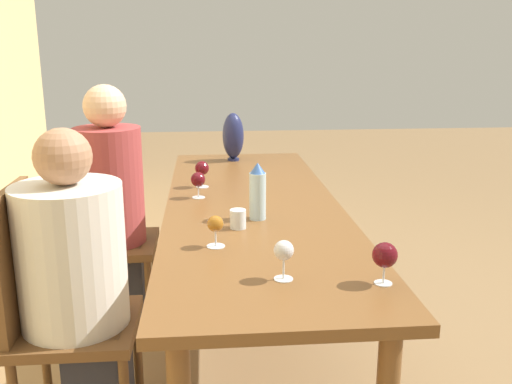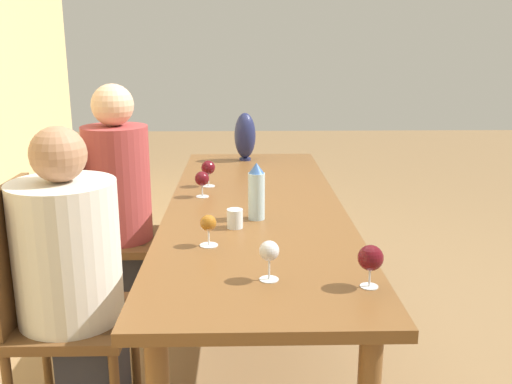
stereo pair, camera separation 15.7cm
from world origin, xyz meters
name	(u,v)px [view 1 (the left image)]	position (x,y,z in m)	size (l,w,h in m)	color
ground_plane	(253,341)	(0.00, 0.00, 0.00)	(14.00, 14.00, 0.00)	olive
dining_table	(253,218)	(0.00, 0.00, 0.65)	(2.47, 0.82, 0.73)	brown
water_bottle	(257,192)	(-0.24, 0.00, 0.85)	(0.07, 0.07, 0.25)	#ADCCD6
water_tumbler	(238,219)	(-0.35, 0.09, 0.77)	(0.07, 0.07, 0.08)	silver
vase	(233,136)	(1.03, 0.04, 0.88)	(0.14, 0.14, 0.31)	#1E234C
wine_glass_0	(198,180)	(0.13, 0.26, 0.82)	(0.07, 0.07, 0.13)	silver
wine_glass_1	(284,252)	(-0.89, -0.02, 0.82)	(0.07, 0.07, 0.13)	silver
wine_glass_2	(215,225)	(-0.57, 0.19, 0.81)	(0.07, 0.07, 0.12)	silver
wine_glass_3	(385,256)	(-0.95, -0.34, 0.82)	(0.08, 0.08, 0.14)	silver
wine_glass_4	(202,169)	(0.34, 0.24, 0.83)	(0.07, 0.07, 0.14)	silver
chair_near	(55,309)	(-0.60, 0.79, 0.51)	(0.44, 0.44, 0.98)	brown
chair_far	(98,231)	(0.30, 0.79, 0.51)	(0.44, 0.44, 0.98)	brown
person_near	(78,279)	(-0.60, 0.70, 0.63)	(0.39, 0.39, 1.19)	#2D2D38
person_far	(114,199)	(0.30, 0.70, 0.68)	(0.34, 0.34, 1.27)	#2D2D38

